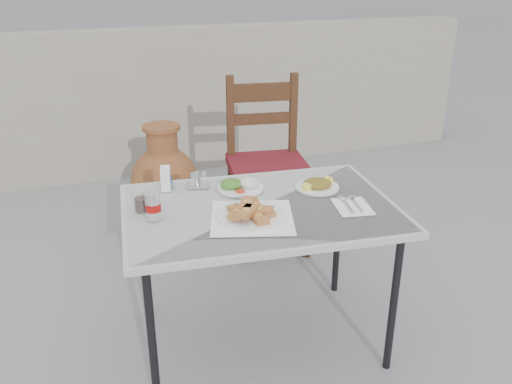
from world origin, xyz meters
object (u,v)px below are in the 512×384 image
object	(u,v)px
pide_plate	(252,211)
napkin_holder	(166,178)
terracotta_urn	(166,189)
salad_rice_plate	(240,185)
cafe_table	(260,216)
salad_chopped_plate	(317,185)
soda_can	(153,206)
condiment_caddy	(198,181)
chair	(267,162)
cola_glass	(141,201)

from	to	relation	value
pide_plate	napkin_holder	bearing A→B (deg)	122.85
pide_plate	terracotta_urn	xyz separation A→B (m)	(-0.15, 1.27, -0.39)
salad_rice_plate	cafe_table	bearing A→B (deg)	-83.14
salad_chopped_plate	soda_can	xyz separation A→B (m)	(-0.78, -0.07, 0.04)
condiment_caddy	chair	xyz separation A→B (m)	(0.59, 0.64, -0.19)
pide_plate	condiment_caddy	xyz separation A→B (m)	(-0.13, 0.41, -0.01)
terracotta_urn	cafe_table	bearing A→B (deg)	-79.49
salad_chopped_plate	cola_glass	bearing A→B (deg)	177.93
soda_can	terracotta_urn	bearing A→B (deg)	78.24
soda_can	cola_glass	size ratio (longest dim) A/B	1.24
napkin_holder	condiment_caddy	xyz separation A→B (m)	(0.15, -0.02, -0.03)
cola_glass	napkin_holder	world-z (taller)	napkin_holder
cafe_table	salad_chopped_plate	distance (m)	0.34
pide_plate	napkin_holder	distance (m)	0.51
soda_can	terracotta_urn	distance (m)	1.24
cafe_table	salad_chopped_plate	world-z (taller)	salad_chopped_plate
salad_rice_plate	terracotta_urn	size ratio (longest dim) A/B	0.28
salad_chopped_plate	condiment_caddy	world-z (taller)	condiment_caddy
napkin_holder	terracotta_urn	bearing A→B (deg)	93.42
napkin_holder	chair	world-z (taller)	chair
salad_rice_plate	terracotta_urn	world-z (taller)	terracotta_urn
napkin_holder	condiment_caddy	world-z (taller)	napkin_holder
condiment_caddy	terracotta_urn	distance (m)	0.95
cafe_table	condiment_caddy	distance (m)	0.38
salad_rice_plate	soda_can	distance (m)	0.47
cafe_table	condiment_caddy	world-z (taller)	condiment_caddy
cafe_table	salad_rice_plate	bearing A→B (deg)	96.86
soda_can	cola_glass	xyz separation A→B (m)	(-0.03, 0.10, -0.02)
soda_can	pide_plate	bearing A→B (deg)	-18.37
salad_chopped_plate	chair	xyz separation A→B (m)	(0.06, 0.85, -0.19)
salad_rice_plate	cola_glass	distance (m)	0.47
salad_rice_plate	chair	xyz separation A→B (m)	(0.41, 0.74, -0.19)
salad_rice_plate	salad_chopped_plate	bearing A→B (deg)	-17.61
cola_glass	condiment_caddy	distance (m)	0.34
soda_can	terracotta_urn	world-z (taller)	soda_can
condiment_caddy	cola_glass	bearing A→B (deg)	-148.09
cola_glass	terracotta_urn	size ratio (longest dim) A/B	0.12
salad_chopped_plate	condiment_caddy	bearing A→B (deg)	158.12
salad_chopped_plate	soda_can	bearing A→B (deg)	-174.82
pide_plate	soda_can	world-z (taller)	soda_can
chair	napkin_holder	bearing A→B (deg)	-131.12
pide_plate	chair	world-z (taller)	chair
chair	cafe_table	bearing A→B (deg)	-103.33
cola_glass	terracotta_urn	world-z (taller)	cola_glass
soda_can	napkin_holder	distance (m)	0.32
soda_can	napkin_holder	bearing A→B (deg)	70.27
pide_plate	soda_can	bearing A→B (deg)	161.63
chair	cola_glass	bearing A→B (deg)	-128.13
soda_can	cafe_table	bearing A→B (deg)	-3.42
cafe_table	soda_can	world-z (taller)	soda_can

